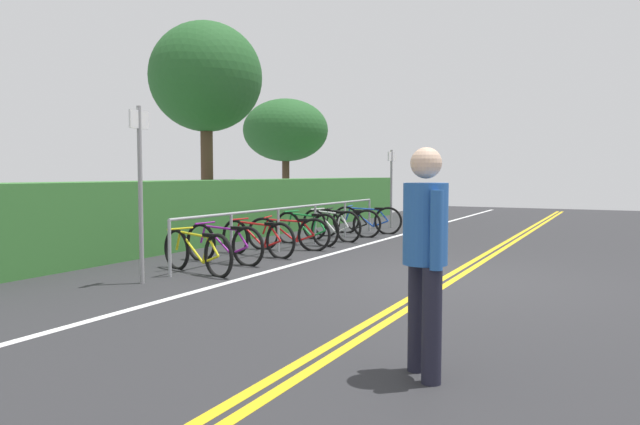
# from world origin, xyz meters

# --- Properties ---
(ground_plane) EXTENTS (36.95, 11.28, 0.05)m
(ground_plane) POSITION_xyz_m (0.00, 0.00, -0.03)
(ground_plane) COLOR #2B2B2D
(centre_line_yellow_inner) EXTENTS (33.26, 0.10, 0.00)m
(centre_line_yellow_inner) POSITION_xyz_m (0.00, -0.08, 0.00)
(centre_line_yellow_inner) COLOR gold
(centre_line_yellow_inner) RESTS_ON ground_plane
(centre_line_yellow_outer) EXTENTS (33.26, 0.10, 0.00)m
(centre_line_yellow_outer) POSITION_xyz_m (0.00, 0.08, 0.00)
(centre_line_yellow_outer) COLOR gold
(centre_line_yellow_outer) RESTS_ON ground_plane
(bike_lane_stripe_white) EXTENTS (33.26, 0.12, 0.00)m
(bike_lane_stripe_white) POSITION_xyz_m (0.00, 2.60, 0.00)
(bike_lane_stripe_white) COLOR white
(bike_lane_stripe_white) RESTS_ON ground_plane
(bike_rack) EXTENTS (7.54, 0.05, 0.84)m
(bike_rack) POSITION_xyz_m (2.09, 3.62, 0.63)
(bike_rack) COLOR #9EA0A5
(bike_rack) RESTS_ON ground_plane
(bicycle_0) EXTENTS (0.60, 1.67, 0.68)m
(bicycle_0) POSITION_xyz_m (-1.22, 3.49, 0.32)
(bicycle_0) COLOR black
(bicycle_0) RESTS_ON ground_plane
(bicycle_1) EXTENTS (0.46, 1.70, 0.69)m
(bicycle_1) POSITION_xyz_m (-0.26, 3.70, 0.32)
(bicycle_1) COLOR black
(bicycle_1) RESTS_ON ground_plane
(bicycle_2) EXTENTS (0.46, 1.74, 0.69)m
(bicycle_2) POSITION_xyz_m (0.73, 3.69, 0.32)
(bicycle_2) COLOR black
(bicycle_2) RESTS_ON ground_plane
(bicycle_3) EXTENTS (0.57, 1.64, 0.68)m
(bicycle_3) POSITION_xyz_m (1.68, 3.60, 0.32)
(bicycle_3) COLOR black
(bicycle_3) RESTS_ON ground_plane
(bicycle_4) EXTENTS (0.46, 1.67, 0.73)m
(bicycle_4) POSITION_xyz_m (2.59, 3.70, 0.34)
(bicycle_4) COLOR black
(bicycle_4) RESTS_ON ground_plane
(bicycle_5) EXTENTS (0.52, 1.64, 0.73)m
(bicycle_5) POSITION_xyz_m (3.50, 3.58, 0.34)
(bicycle_5) COLOR black
(bicycle_5) RESTS_ON ground_plane
(bicycle_6) EXTENTS (0.47, 1.66, 0.70)m
(bicycle_6) POSITION_xyz_m (4.38, 3.60, 0.33)
(bicycle_6) COLOR black
(bicycle_6) RESTS_ON ground_plane
(bicycle_7) EXTENTS (0.50, 1.74, 0.72)m
(bicycle_7) POSITION_xyz_m (5.33, 3.48, 0.34)
(bicycle_7) COLOR black
(bicycle_7) RESTS_ON ground_plane
(pedestrian) EXTENTS (0.40, 0.34, 1.67)m
(pedestrian) POSITION_xyz_m (-4.03, -0.88, 0.96)
(pedestrian) COLOR #1E1E2D
(pedestrian) RESTS_ON ground_plane
(sign_post_near) EXTENTS (0.36, 0.06, 2.38)m
(sign_post_near) POSITION_xyz_m (-2.22, 3.61, 1.42)
(sign_post_near) COLOR gray
(sign_post_near) RESTS_ON ground_plane
(sign_post_far) EXTENTS (0.36, 0.08, 2.13)m
(sign_post_far) POSITION_xyz_m (6.96, 3.45, 1.29)
(sign_post_far) COLOR gray
(sign_post_far) RESTS_ON ground_plane
(hedge_backdrop) EXTENTS (16.49, 1.13, 1.34)m
(hedge_backdrop) POSITION_xyz_m (3.59, 5.85, 0.67)
(hedge_backdrop) COLOR #387533
(hedge_backdrop) RESTS_ON ground_plane
(tree_mid) EXTENTS (2.67, 2.67, 5.06)m
(tree_mid) POSITION_xyz_m (3.19, 6.74, 3.74)
(tree_mid) COLOR #473323
(tree_mid) RESTS_ON ground_plane
(tree_far_right) EXTENTS (2.87, 2.87, 4.00)m
(tree_far_right) POSITION_xyz_m (9.12, 8.05, 2.94)
(tree_far_right) COLOR #473323
(tree_far_right) RESTS_ON ground_plane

